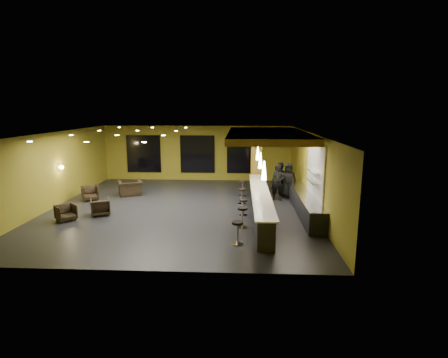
{
  "coord_description": "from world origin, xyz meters",
  "views": [
    {
      "loc": [
        2.8,
        -15.71,
        4.61
      ],
      "look_at": [
        2.0,
        0.5,
        1.3
      ],
      "focal_mm": 28.0,
      "sensor_mm": 36.0,
      "label": 1
    }
  ],
  "objects_px": {
    "bar_counter": "(260,204)",
    "pendant_2": "(258,153)",
    "column": "(256,160)",
    "staff_b": "(281,179)",
    "armchair_c": "(90,193)",
    "bar_stool_0": "(237,230)",
    "pendant_0": "(264,171)",
    "staff_a": "(278,182)",
    "bar_stool_1": "(242,215)",
    "bar_stool_4": "(243,186)",
    "prep_counter": "(304,203)",
    "bar_stool_2": "(243,205)",
    "armchair_b": "(100,207)",
    "armchair_a": "(66,213)",
    "armchair_d": "(130,188)",
    "bar_stool_3": "(242,194)",
    "pendant_1": "(260,160)"
  },
  "relations": [
    {
      "from": "armchair_c",
      "to": "bar_stool_0",
      "type": "relative_size",
      "value": 1.01
    },
    {
      "from": "bar_stool_3",
      "to": "bar_stool_4",
      "type": "height_order",
      "value": "bar_stool_4"
    },
    {
      "from": "pendant_0",
      "to": "pendant_1",
      "type": "height_order",
      "value": "same"
    },
    {
      "from": "bar_counter",
      "to": "bar_stool_3",
      "type": "bearing_deg",
      "value": 113.72
    },
    {
      "from": "bar_stool_1",
      "to": "staff_b",
      "type": "bearing_deg",
      "value": 68.56
    },
    {
      "from": "column",
      "to": "bar_stool_0",
      "type": "relative_size",
      "value": 4.35
    },
    {
      "from": "pendant_1",
      "to": "armchair_a",
      "type": "distance_m",
      "value": 8.52
    },
    {
      "from": "staff_a",
      "to": "bar_stool_2",
      "type": "distance_m",
      "value": 3.27
    },
    {
      "from": "bar_counter",
      "to": "staff_a",
      "type": "xyz_separation_m",
      "value": [
        1.02,
        2.66,
        0.42
      ]
    },
    {
      "from": "staff_b",
      "to": "armchair_c",
      "type": "bearing_deg",
      "value": -167.89
    },
    {
      "from": "armchair_b",
      "to": "bar_stool_0",
      "type": "bearing_deg",
      "value": 128.23
    },
    {
      "from": "bar_stool_1",
      "to": "bar_stool_4",
      "type": "height_order",
      "value": "bar_stool_4"
    },
    {
      "from": "bar_stool_0",
      "to": "bar_stool_3",
      "type": "distance_m",
      "value": 5.13
    },
    {
      "from": "pendant_1",
      "to": "staff_b",
      "type": "height_order",
      "value": "pendant_1"
    },
    {
      "from": "armchair_d",
      "to": "bar_stool_3",
      "type": "distance_m",
      "value": 6.19
    },
    {
      "from": "armchair_b",
      "to": "staff_b",
      "type": "bearing_deg",
      "value": -179.79
    },
    {
      "from": "bar_counter",
      "to": "prep_counter",
      "type": "relative_size",
      "value": 1.33
    },
    {
      "from": "armchair_c",
      "to": "bar_stool_1",
      "type": "distance_m",
      "value": 8.62
    },
    {
      "from": "prep_counter",
      "to": "armchair_a",
      "type": "xyz_separation_m",
      "value": [
        -10.12,
        -1.6,
        -0.1
      ]
    },
    {
      "from": "column",
      "to": "staff_b",
      "type": "relative_size",
      "value": 1.97
    },
    {
      "from": "armchair_a",
      "to": "bar_stool_4",
      "type": "relative_size",
      "value": 0.88
    },
    {
      "from": "bar_counter",
      "to": "pendant_0",
      "type": "xyz_separation_m",
      "value": [
        0.0,
        -2.0,
        1.85
      ]
    },
    {
      "from": "bar_counter",
      "to": "bar_stool_1",
      "type": "relative_size",
      "value": 9.78
    },
    {
      "from": "staff_b",
      "to": "armchair_a",
      "type": "bearing_deg",
      "value": -149.68
    },
    {
      "from": "armchair_a",
      "to": "bar_stool_0",
      "type": "xyz_separation_m",
      "value": [
        7.18,
        -2.24,
        0.18
      ]
    },
    {
      "from": "pendant_2",
      "to": "bar_stool_0",
      "type": "relative_size",
      "value": 0.87
    },
    {
      "from": "column",
      "to": "armchair_b",
      "type": "bearing_deg",
      "value": -145.03
    },
    {
      "from": "prep_counter",
      "to": "armchair_c",
      "type": "relative_size",
      "value": 7.4
    },
    {
      "from": "prep_counter",
      "to": "armchair_a",
      "type": "distance_m",
      "value": 10.25
    },
    {
      "from": "pendant_1",
      "to": "bar_stool_0",
      "type": "relative_size",
      "value": 0.87
    },
    {
      "from": "prep_counter",
      "to": "bar_stool_2",
      "type": "bearing_deg",
      "value": -168.23
    },
    {
      "from": "prep_counter",
      "to": "bar_stool_0",
      "type": "xyz_separation_m",
      "value": [
        -2.95,
        -3.84,
        0.09
      ]
    },
    {
      "from": "prep_counter",
      "to": "column",
      "type": "xyz_separation_m",
      "value": [
        -2.0,
        4.1,
        1.32
      ]
    },
    {
      "from": "column",
      "to": "staff_b",
      "type": "bearing_deg",
      "value": -37.91
    },
    {
      "from": "prep_counter",
      "to": "pendant_2",
      "type": "relative_size",
      "value": 8.57
    },
    {
      "from": "column",
      "to": "armchair_b",
      "type": "relative_size",
      "value": 4.39
    },
    {
      "from": "column",
      "to": "pendant_0",
      "type": "distance_m",
      "value": 6.63
    },
    {
      "from": "prep_counter",
      "to": "bar_stool_2",
      "type": "distance_m",
      "value": 2.79
    },
    {
      "from": "pendant_2",
      "to": "bar_stool_2",
      "type": "height_order",
      "value": "pendant_2"
    },
    {
      "from": "armchair_d",
      "to": "staff_b",
      "type": "bearing_deg",
      "value": 158.31
    },
    {
      "from": "bar_counter",
      "to": "pendant_2",
      "type": "height_order",
      "value": "pendant_2"
    },
    {
      "from": "pendant_0",
      "to": "armchair_d",
      "type": "xyz_separation_m",
      "value": [
        -6.79,
        5.29,
        -1.96
      ]
    },
    {
      "from": "pendant_0",
      "to": "bar_stool_3",
      "type": "height_order",
      "value": "pendant_0"
    },
    {
      "from": "bar_stool_0",
      "to": "pendant_2",
      "type": "bearing_deg",
      "value": 81.51
    },
    {
      "from": "armchair_b",
      "to": "armchair_c",
      "type": "height_order",
      "value": "armchair_c"
    },
    {
      "from": "pendant_0",
      "to": "staff_a",
      "type": "relative_size",
      "value": 0.38
    },
    {
      "from": "armchair_d",
      "to": "bar_stool_4",
      "type": "relative_size",
      "value": 1.43
    },
    {
      "from": "bar_stool_3",
      "to": "staff_a",
      "type": "bearing_deg",
      "value": 25.63
    },
    {
      "from": "pendant_2",
      "to": "bar_stool_1",
      "type": "xyz_separation_m",
      "value": [
        -0.77,
        -4.64,
        -1.83
      ]
    },
    {
      "from": "pendant_0",
      "to": "staff_b",
      "type": "xyz_separation_m",
      "value": [
        1.28,
        5.6,
        -1.46
      ]
    }
  ]
}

